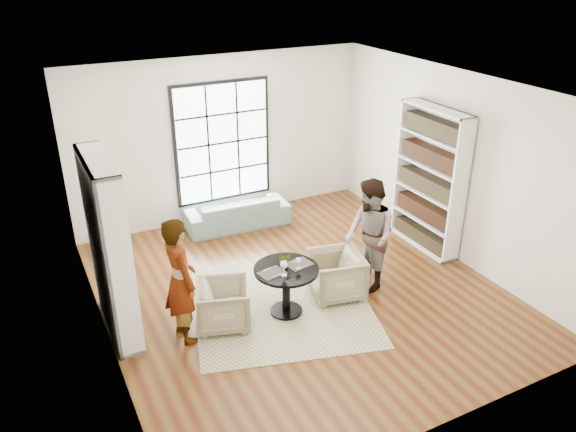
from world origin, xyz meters
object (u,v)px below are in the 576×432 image
pedestal_table (286,281)px  flower_centerpiece (284,260)px  wine_glass_left (284,265)px  sofa (237,212)px  armchair_right (336,275)px  wine_glass_right (298,261)px  person_right (369,236)px  armchair_left (224,305)px  person_left (180,281)px

pedestal_table → flower_centerpiece: (0.01, 0.06, 0.29)m
wine_glass_left → flower_centerpiece: size_ratio=1.16×
wine_glass_left → sofa: bearing=79.6°
armchair_right → flower_centerpiece: size_ratio=3.98×
armchair_right → wine_glass_left: wine_glass_left is taller
pedestal_table → wine_glass_right: (0.14, -0.09, 0.32)m
person_right → flower_centerpiece: bearing=-80.9°
armchair_left → wine_glass_left: (0.77, -0.27, 0.55)m
sofa → person_right: person_right is taller
sofa → person_left: 3.36m
flower_centerpiece → sofa: bearing=81.1°
pedestal_table → wine_glass_left: (-0.11, -0.15, 0.35)m
wine_glass_left → wine_glass_right: bearing=13.7°
armchair_right → person_right: 0.75m
armchair_right → person_left: size_ratio=0.43×
person_right → flower_centerpiece: person_right is taller
armchair_right → person_left: (-2.26, 0.06, 0.52)m
armchair_left → person_left: 0.77m
wine_glass_right → flower_centerpiece: (-0.13, 0.15, -0.03)m
armchair_left → person_left: bearing=108.0°
person_right → wine_glass_right: bearing=-74.1°
wine_glass_right → sofa: bearing=84.1°
person_right → pedestal_table: bearing=-78.3°
sofa → person_left: (-1.87, -2.73, 0.58)m
person_left → armchair_left: bearing=-95.5°
pedestal_table → sofa: bearing=81.2°
armchair_right → wine_glass_right: wine_glass_right is taller
person_left → person_right: person_left is taller
sofa → flower_centerpiece: 2.88m
person_right → wine_glass_left: person_right is taller
wine_glass_right → pedestal_table: bearing=148.7°
armchair_left → armchair_right: armchair_right is taller
pedestal_table → person_right: person_right is taller
wine_glass_right → armchair_left: bearing=168.3°
pedestal_table → armchair_left: size_ratio=1.27×
wine_glass_left → flower_centerpiece: bearing=61.5°
armchair_left → armchair_right: size_ratio=0.94×
wine_glass_left → wine_glass_right: (0.25, 0.06, -0.03)m
pedestal_table → person_right: bearing=2.6°
pedestal_table → wine_glass_left: bearing=-126.5°
person_right → flower_centerpiece: 1.38m
pedestal_table → sofa: pedestal_table is taller
armchair_left → person_right: person_right is taller
pedestal_table → wine_glass_right: 0.36m
armchair_right → flower_centerpiece: 0.95m
armchair_right → person_right: bearing=102.1°
person_left → wine_glass_right: size_ratio=9.91×
pedestal_table → person_left: 1.47m
person_left → wine_glass_right: person_left is taller
person_left → person_right: (2.81, -0.06, -0.01)m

